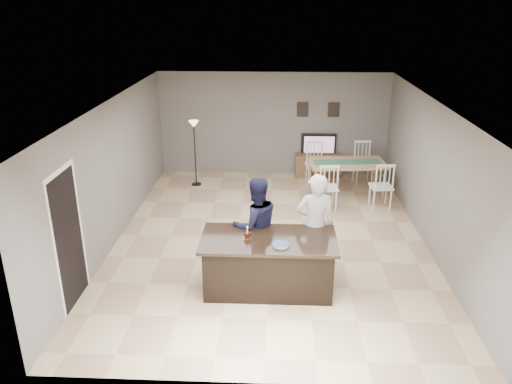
{
  "coord_description": "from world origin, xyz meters",
  "views": [
    {
      "loc": [
        0.12,
        -8.88,
        4.44
      ],
      "look_at": [
        -0.27,
        -0.3,
        1.1
      ],
      "focal_mm": 35.0,
      "sensor_mm": 36.0,
      "label": 1
    }
  ],
  "objects_px": {
    "kitchen_island": "(268,263)",
    "woman": "(315,225)",
    "television": "(319,144)",
    "floor_lamp": "(194,136)",
    "plate_stack": "(281,245)",
    "tv_console": "(318,165)",
    "birthday_cake": "(247,235)",
    "man": "(256,226)",
    "dining_table": "(347,168)"
  },
  "relations": [
    {
      "from": "dining_table",
      "to": "man",
      "type": "bearing_deg",
      "value": -124.23
    },
    {
      "from": "television",
      "to": "man",
      "type": "xyz_separation_m",
      "value": [
        -1.43,
        -5.09,
        -0.01
      ]
    },
    {
      "from": "man",
      "to": "birthday_cake",
      "type": "height_order",
      "value": "man"
    },
    {
      "from": "tv_console",
      "to": "dining_table",
      "type": "relative_size",
      "value": 0.55
    },
    {
      "from": "kitchen_island",
      "to": "man",
      "type": "xyz_separation_m",
      "value": [
        -0.23,
        0.55,
        0.4
      ]
    },
    {
      "from": "plate_stack",
      "to": "television",
      "type": "bearing_deg",
      "value": 80.28
    },
    {
      "from": "kitchen_island",
      "to": "man",
      "type": "relative_size",
      "value": 1.25
    },
    {
      "from": "dining_table",
      "to": "woman",
      "type": "bearing_deg",
      "value": -110.85
    },
    {
      "from": "television",
      "to": "dining_table",
      "type": "xyz_separation_m",
      "value": [
        0.56,
        -1.44,
        -0.17
      ]
    },
    {
      "from": "plate_stack",
      "to": "dining_table",
      "type": "height_order",
      "value": "dining_table"
    },
    {
      "from": "kitchen_island",
      "to": "woman",
      "type": "bearing_deg",
      "value": 35.6
    },
    {
      "from": "kitchen_island",
      "to": "floor_lamp",
      "type": "xyz_separation_m",
      "value": [
        -1.94,
        4.77,
        0.83
      ]
    },
    {
      "from": "tv_console",
      "to": "kitchen_island",
      "type": "bearing_deg",
      "value": -102.16
    },
    {
      "from": "kitchen_island",
      "to": "tv_console",
      "type": "xyz_separation_m",
      "value": [
        1.2,
        5.57,
        -0.15
      ]
    },
    {
      "from": "birthday_cake",
      "to": "floor_lamp",
      "type": "bearing_deg",
      "value": 108.52
    },
    {
      "from": "tv_console",
      "to": "plate_stack",
      "type": "relative_size",
      "value": 4.72
    },
    {
      "from": "woman",
      "to": "plate_stack",
      "type": "distance_m",
      "value": 0.99
    },
    {
      "from": "tv_console",
      "to": "birthday_cake",
      "type": "bearing_deg",
      "value": -105.39
    },
    {
      "from": "kitchen_island",
      "to": "birthday_cake",
      "type": "relative_size",
      "value": 10.46
    },
    {
      "from": "dining_table",
      "to": "birthday_cake",
      "type": "bearing_deg",
      "value": -122.1
    },
    {
      "from": "tv_console",
      "to": "woman",
      "type": "bearing_deg",
      "value": -94.91
    },
    {
      "from": "kitchen_island",
      "to": "plate_stack",
      "type": "height_order",
      "value": "plate_stack"
    },
    {
      "from": "television",
      "to": "floor_lamp",
      "type": "height_order",
      "value": "floor_lamp"
    },
    {
      "from": "man",
      "to": "birthday_cake",
      "type": "xyz_separation_m",
      "value": [
        -0.11,
        -0.57,
        0.09
      ]
    },
    {
      "from": "dining_table",
      "to": "floor_lamp",
      "type": "relative_size",
      "value": 1.31
    },
    {
      "from": "tv_console",
      "to": "woman",
      "type": "height_order",
      "value": "woman"
    },
    {
      "from": "tv_console",
      "to": "television",
      "type": "relative_size",
      "value": 1.31
    },
    {
      "from": "kitchen_island",
      "to": "tv_console",
      "type": "distance_m",
      "value": 5.7
    },
    {
      "from": "birthday_cake",
      "to": "dining_table",
      "type": "relative_size",
      "value": 0.09
    },
    {
      "from": "floor_lamp",
      "to": "plate_stack",
      "type": "bearing_deg",
      "value": -67.0
    },
    {
      "from": "tv_console",
      "to": "dining_table",
      "type": "height_order",
      "value": "dining_table"
    },
    {
      "from": "kitchen_island",
      "to": "television",
      "type": "relative_size",
      "value": 2.35
    },
    {
      "from": "plate_stack",
      "to": "dining_table",
      "type": "distance_m",
      "value": 4.72
    },
    {
      "from": "man",
      "to": "television",
      "type": "bearing_deg",
      "value": -127.17
    },
    {
      "from": "television",
      "to": "man",
      "type": "bearing_deg",
      "value": 74.33
    },
    {
      "from": "television",
      "to": "birthday_cake",
      "type": "relative_size",
      "value": 4.45
    },
    {
      "from": "television",
      "to": "birthday_cake",
      "type": "distance_m",
      "value": 5.86
    },
    {
      "from": "kitchen_island",
      "to": "woman",
      "type": "xyz_separation_m",
      "value": [
        0.77,
        0.55,
        0.44
      ]
    },
    {
      "from": "television",
      "to": "man",
      "type": "height_order",
      "value": "man"
    },
    {
      "from": "man",
      "to": "birthday_cake",
      "type": "distance_m",
      "value": 0.58
    },
    {
      "from": "television",
      "to": "plate_stack",
      "type": "xyz_separation_m",
      "value": [
        -1.01,
        -5.89,
        0.06
      ]
    },
    {
      "from": "kitchen_island",
      "to": "tv_console",
      "type": "height_order",
      "value": "kitchen_island"
    },
    {
      "from": "tv_console",
      "to": "woman",
      "type": "relative_size",
      "value": 0.67
    },
    {
      "from": "birthday_cake",
      "to": "plate_stack",
      "type": "distance_m",
      "value": 0.58
    },
    {
      "from": "woman",
      "to": "floor_lamp",
      "type": "distance_m",
      "value": 5.03
    },
    {
      "from": "woman",
      "to": "plate_stack",
      "type": "relative_size",
      "value": 7.06
    },
    {
      "from": "woman",
      "to": "tv_console",
      "type": "bearing_deg",
      "value": -99.6
    },
    {
      "from": "television",
      "to": "floor_lamp",
      "type": "relative_size",
      "value": 0.55
    },
    {
      "from": "television",
      "to": "floor_lamp",
      "type": "bearing_deg",
      "value": 15.46
    },
    {
      "from": "tv_console",
      "to": "dining_table",
      "type": "distance_m",
      "value": 1.53
    }
  ]
}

